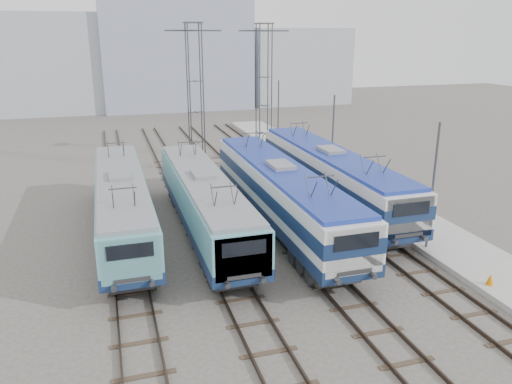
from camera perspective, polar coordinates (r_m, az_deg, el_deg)
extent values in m
plane|color=#514C47|center=(23.05, 3.71, -11.40)|extent=(160.00, 160.00, 0.00)
cube|color=#9E9E99|center=(33.83, 15.25, -2.01)|extent=(4.00, 70.00, 0.30)
cube|color=#14264B|center=(29.53, -14.97, -2.44)|extent=(2.74, 17.29, 0.58)
cube|color=#5698A4|center=(29.17, -15.15, -0.31)|extent=(2.69, 17.29, 1.73)
cube|color=#5698A4|center=(21.45, -14.16, -7.33)|extent=(2.47, 0.67, 1.96)
cube|color=slate|center=(28.90, -15.30, 1.50)|extent=(2.47, 16.60, 0.19)
cube|color=#262628|center=(24.48, -14.22, -8.50)|extent=(2.02, 3.46, 0.65)
cube|color=#262628|center=(35.23, -15.31, -0.44)|extent=(2.02, 3.46, 0.65)
cube|color=#14264B|center=(28.95, -5.96, -2.33)|extent=(2.74, 17.27, 0.58)
cube|color=#5698A4|center=(28.58, -6.03, -0.16)|extent=(2.69, 17.27, 1.73)
cube|color=#5698A4|center=(21.09, -1.61, -7.23)|extent=(2.47, 0.67, 1.96)
cube|color=slate|center=(28.30, -6.10, 1.69)|extent=(2.47, 16.58, 0.19)
cube|color=#262628|center=(24.04, -3.20, -8.45)|extent=(2.01, 3.45, 0.65)
cube|color=#262628|center=(34.55, -7.78, -0.31)|extent=(2.01, 3.45, 0.65)
cube|color=#14264B|center=(29.64, 2.76, -1.57)|extent=(2.96, 18.73, 0.62)
cube|color=silver|center=(29.25, 2.80, 0.74)|extent=(2.91, 18.73, 1.87)
cube|color=#14264B|center=(29.27, 2.80, 0.64)|extent=(2.95, 18.75, 0.73)
cube|color=silver|center=(21.59, 10.88, -6.42)|extent=(2.68, 0.73, 2.12)
cube|color=navy|center=(28.96, 2.83, 2.71)|extent=(2.68, 17.98, 0.21)
cube|color=#262628|center=(24.59, 7.66, -7.87)|extent=(2.18, 3.75, 0.70)
cube|color=#262628|center=(35.52, -0.63, 0.42)|extent=(2.18, 3.75, 0.70)
cube|color=#14264B|center=(33.78, 8.36, 0.68)|extent=(2.95, 18.65, 0.62)
cube|color=silver|center=(33.45, 8.45, 2.72)|extent=(2.90, 18.65, 1.86)
cube|color=#14264B|center=(33.46, 8.45, 2.64)|extent=(2.94, 18.67, 0.73)
cube|color=silver|center=(26.07, 16.78, -2.62)|extent=(2.67, 0.73, 2.11)
cube|color=navy|center=(33.20, 8.53, 4.45)|extent=(2.67, 17.90, 0.21)
cube|color=#262628|center=(28.87, 13.49, -4.25)|extent=(2.18, 3.73, 0.70)
cube|color=#262628|center=(39.47, 4.51, 2.13)|extent=(2.18, 3.73, 0.70)
cylinder|color=#3F4247|center=(41.14, -7.53, 10.28)|extent=(0.10, 0.10, 12.00)
cylinder|color=#3F4247|center=(41.33, -6.00, 10.37)|extent=(0.10, 0.10, 12.00)
cylinder|color=#3F4247|center=(42.21, -7.79, 10.46)|extent=(0.10, 0.10, 12.00)
cylinder|color=#3F4247|center=(42.40, -6.30, 10.55)|extent=(0.10, 0.10, 12.00)
cube|color=#3F4247|center=(41.44, -7.19, 17.84)|extent=(4.50, 0.12, 0.12)
cylinder|color=#3F4247|center=(44.57, 0.43, 10.99)|extent=(0.10, 0.10, 12.00)
cylinder|color=#3F4247|center=(44.91, 1.80, 11.03)|extent=(0.10, 0.10, 12.00)
cylinder|color=#3F4247|center=(45.62, 0.01, 11.15)|extent=(0.10, 0.10, 12.00)
cylinder|color=#3F4247|center=(45.95, 1.35, 11.19)|extent=(0.10, 0.10, 12.00)
cube|color=#3F4247|center=(44.96, 0.93, 17.94)|extent=(4.50, 0.12, 0.12)
cylinder|color=#3F4247|center=(27.26, 19.52, 0.25)|extent=(0.12, 0.12, 7.00)
cylinder|color=#3F4247|center=(37.23, 8.72, 5.56)|extent=(0.12, 0.12, 7.00)
cylinder|color=#3F4247|center=(48.14, 2.56, 8.47)|extent=(0.12, 0.12, 7.00)
cone|color=orange|center=(25.24, 25.19, -9.02)|extent=(0.34, 0.34, 0.54)
cube|color=#A1A9B4|center=(81.19, -22.31, 13.45)|extent=(18.00, 12.00, 14.00)
cube|color=#8F98B3|center=(81.61, -9.35, 15.92)|extent=(22.00, 14.00, 18.00)
cube|color=#A1A9B4|center=(86.79, 4.35, 14.20)|extent=(16.00, 12.00, 12.00)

